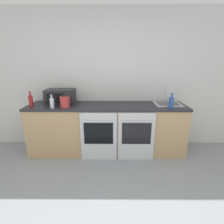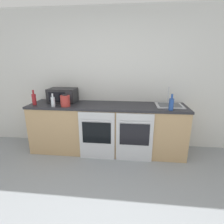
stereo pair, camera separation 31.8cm
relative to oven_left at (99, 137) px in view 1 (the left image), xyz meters
The scene contains 10 objects.
wall_back 1.12m from the oven_left, 79.35° to the left, with size 10.00×0.06×2.60m.
counter_back 0.36m from the oven_left, 69.02° to the left, with size 2.83×0.67×0.90m.
oven_left is the anchor object (origin of this frame).
oven_right 0.64m from the oven_left, ahead, with size 0.61×0.06×0.85m.
microwave 1.04m from the oven_left, 148.52° to the left, with size 0.51×0.34×0.26m.
bottle_blue 1.33m from the oven_left, ahead, with size 0.08×0.08×0.26m.
bottle_clear 0.96m from the oven_left, behind, with size 0.07×0.07×0.23m.
bottle_red 1.31m from the oven_left, behind, with size 0.07×0.07×0.27m.
kettle 0.82m from the oven_left, 165.23° to the left, with size 0.16×0.16×0.20m.
sink 1.38m from the oven_left, 17.15° to the left, with size 0.46×0.42×0.31m.
Camera 1 is at (0.11, -1.22, 1.67)m, focal length 28.00 mm.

